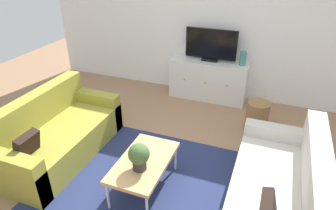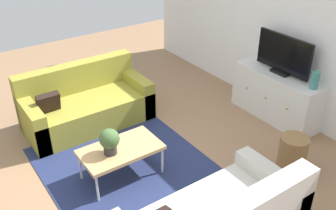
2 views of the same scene
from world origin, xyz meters
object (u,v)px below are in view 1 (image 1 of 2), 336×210
at_px(couch_left_side, 54,136).
at_px(tv_console, 208,80).
at_px(potted_plant, 139,156).
at_px(glass_vase, 243,58).
at_px(coffee_table, 144,163).
at_px(wicker_basket, 257,116).
at_px(flat_screen_tv, 211,45).
at_px(couch_right_side, 283,194).

distance_m(couch_left_side, tv_console, 2.80).
distance_m(potted_plant, glass_vase, 2.76).
xyz_separation_m(coffee_table, glass_vase, (0.66, 2.54, 0.46)).
distance_m(potted_plant, tv_console, 2.68).
bearing_deg(glass_vase, wicker_basket, -62.91).
bearing_deg(coffee_table, glass_vase, 75.38).
relative_size(couch_left_side, coffee_table, 1.91).
height_order(flat_screen_tv, glass_vase, flat_screen_tv).
xyz_separation_m(couch_right_side, wicker_basket, (-0.42, 1.59, -0.05)).
relative_size(coffee_table, potted_plant, 2.98).
bearing_deg(wicker_basket, glass_vase, 117.09).
bearing_deg(coffee_table, potted_plant, -82.28).
bearing_deg(tv_console, flat_screen_tv, 90.00).
bearing_deg(glass_vase, couch_left_side, -130.84).
bearing_deg(potted_plant, couch_right_side, 11.56).
height_order(potted_plant, flat_screen_tv, flat_screen_tv).
bearing_deg(couch_left_side, couch_right_side, 0.00).
bearing_deg(wicker_basket, tv_console, 140.86).
distance_m(coffee_table, tv_console, 2.54).
distance_m(tv_console, flat_screen_tv, 0.64).
xyz_separation_m(couch_left_side, glass_vase, (2.05, 2.37, 0.56)).
distance_m(couch_right_side, flat_screen_tv, 2.86).
distance_m(coffee_table, potted_plant, 0.25).
height_order(flat_screen_tv, wicker_basket, flat_screen_tv).
height_order(couch_right_side, wicker_basket, couch_right_side).
distance_m(couch_left_side, glass_vase, 3.19).
bearing_deg(wicker_basket, flat_screen_tv, 140.16).
xyz_separation_m(couch_right_side, tv_console, (-1.38, 2.37, 0.08)).
xyz_separation_m(couch_left_side, potted_plant, (1.41, -0.30, 0.30)).
height_order(couch_right_side, potted_plant, couch_right_side).
bearing_deg(flat_screen_tv, potted_plant, -91.71).
relative_size(couch_left_side, tv_console, 1.29).
relative_size(coffee_table, tv_console, 0.68).
bearing_deg(flat_screen_tv, wicker_basket, -39.84).
relative_size(couch_right_side, coffee_table, 1.91).
relative_size(potted_plant, tv_console, 0.23).
xyz_separation_m(tv_console, wicker_basket, (0.96, -0.78, -0.13)).
distance_m(flat_screen_tv, wicker_basket, 1.47).
height_order(couch_left_side, couch_right_side, same).
bearing_deg(glass_vase, potted_plant, -103.53).
relative_size(coffee_table, flat_screen_tv, 1.04).
bearing_deg(glass_vase, coffee_table, -104.62).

